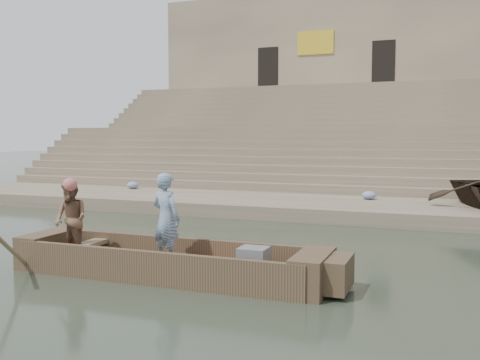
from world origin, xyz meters
The scene contains 12 objects.
ground centered at (0.00, 0.00, 0.00)m, with size 120.00×120.00×0.00m, color #252F23.
lower_landing centered at (0.00, 8.00, 0.20)m, with size 32.00×4.00×0.40m, color gray.
mid_landing centered at (0.00, 15.50, 1.40)m, with size 32.00×3.00×2.80m, color gray.
upper_landing centered at (0.00, 22.50, 2.60)m, with size 32.00×3.00×5.20m, color gray.
ghat_steps centered at (0.00, 17.19, 1.80)m, with size 32.00×11.00×5.20m.
building_wall centered at (0.00, 26.50, 5.60)m, with size 32.00×5.07×11.20m.
main_rowboat centered at (-2.95, -0.30, 0.11)m, with size 5.00×1.30×0.22m, color brown.
rowboat_trim centered at (-2.74, -0.31, 0.31)m, with size 6.04×2.63×2.05m.
standing_man centered at (-2.98, -0.28, 1.01)m, with size 0.57×0.38×1.57m, color navy.
rowing_man centered at (-4.85, -0.45, 0.91)m, with size 0.67×0.52×1.38m, color #246D49.
television centered at (-1.39, -0.30, 0.42)m, with size 0.46×0.42×0.40m.
cloth_bundles centered at (-5.20, 9.12, 0.53)m, with size 9.35×0.75×0.26m.
Camera 1 is at (1.48, -8.42, 2.43)m, focal length 40.31 mm.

